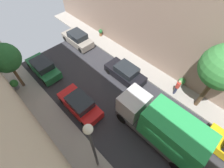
{
  "coord_description": "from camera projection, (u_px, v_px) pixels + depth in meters",
  "views": [
    {
      "loc": [
        -5.75,
        -0.16,
        12.34
      ],
      "look_at": [
        0.9,
        6.61,
        0.5
      ],
      "focal_mm": 25.77,
      "sensor_mm": 36.0,
      "label": 1
    }
  ],
  "objects": [
    {
      "name": "street_tree_1",
      "position": [
        224.0,
        68.0,
        10.63
      ],
      "size": [
        3.18,
        3.18,
        6.2
      ],
      "color": "brown",
      "rests_on": "sidewalk_right"
    },
    {
      "name": "street_tree_0",
      "position": [
        5.0,
        58.0,
        12.83
      ],
      "size": [
        2.41,
        2.41,
        4.7
      ],
      "color": "brown",
      "rests_on": "sidewalk_left"
    },
    {
      "name": "lamp_post",
      "position": [
        93.0,
        145.0,
        8.03
      ],
      "size": [
        0.44,
        0.44,
        6.2
      ],
      "color": "#333338",
      "rests_on": "sidewalk_left"
    },
    {
      "name": "parked_car_left_2",
      "position": [
        80.0,
        104.0,
        13.52
      ],
      "size": [
        1.78,
        4.2,
        1.57
      ],
      "color": "red",
      "rests_on": "ground"
    },
    {
      "name": "ground",
      "position": [
        164.0,
        143.0,
        12.22
      ],
      "size": [
        32.0,
        32.0,
        0.0
      ],
      "primitive_type": "plane",
      "color": "#2D2D33"
    },
    {
      "name": "potted_plant_2",
      "position": [
        101.0,
        32.0,
        20.2
      ],
      "size": [
        0.5,
        0.5,
        0.88
      ],
      "color": "brown",
      "rests_on": "sidewalk_right"
    },
    {
      "name": "pedestrian",
      "position": [
        177.0,
        87.0,
        14.26
      ],
      "size": [
        0.4,
        0.36,
        1.72
      ],
      "color": "#2D334C",
      "rests_on": "sidewalk_right"
    },
    {
      "name": "parked_car_right_3",
      "position": [
        125.0,
        73.0,
        15.78
      ],
      "size": [
        1.78,
        4.2,
        1.57
      ],
      "color": "black",
      "rests_on": "ground"
    },
    {
      "name": "sidewalk_right",
      "position": [
        196.0,
        103.0,
        14.36
      ],
      "size": [
        2.0,
        44.0,
        0.15
      ],
      "primitive_type": "cube",
      "color": "gray",
      "rests_on": "ground"
    },
    {
      "name": "potted_plant_3",
      "position": [
        14.0,
        84.0,
        14.87
      ],
      "size": [
        0.71,
        0.71,
        1.04
      ],
      "color": "slate",
      "rests_on": "sidewalk_left"
    },
    {
      "name": "parked_car_right_4",
      "position": [
        78.0,
        39.0,
        19.24
      ],
      "size": [
        1.78,
        4.2,
        1.57
      ],
      "color": "gray",
      "rests_on": "ground"
    },
    {
      "name": "parked_car_left_3",
      "position": [
        43.0,
        68.0,
        16.23
      ],
      "size": [
        1.78,
        4.2,
        1.57
      ],
      "color": "#1E6638",
      "rests_on": "ground"
    },
    {
      "name": "potted_plant_4",
      "position": [
        182.0,
        82.0,
        15.2
      ],
      "size": [
        0.62,
        0.62,
        0.86
      ],
      "color": "#B2A899",
      "rests_on": "sidewalk_right"
    },
    {
      "name": "delivery_truck",
      "position": [
        162.0,
        126.0,
        11.16
      ],
      "size": [
        2.26,
        6.6,
        3.38
      ],
      "color": "#4C4C51",
      "rests_on": "ground"
    }
  ]
}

